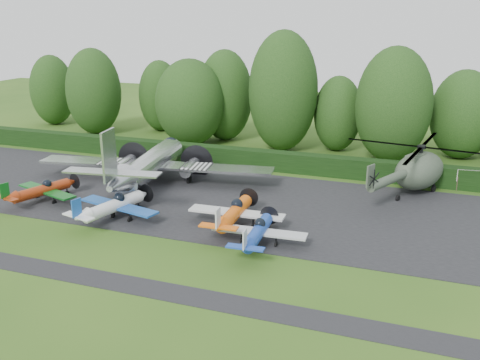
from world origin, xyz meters
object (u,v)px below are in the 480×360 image
(light_plane_blue, at_px, (258,232))
(helicopter, at_px, (419,167))
(transport_plane, at_px, (149,165))
(light_plane_white, at_px, (114,206))
(sign_board, at_px, (477,177))
(light_plane_orange, at_px, (235,213))
(light_plane_red, at_px, (42,190))

(light_plane_blue, distance_m, helicopter, 19.35)
(transport_plane, relative_size, light_plane_white, 2.97)
(transport_plane, height_order, helicopter, transport_plane)
(sign_board, bearing_deg, light_plane_white, -139.07)
(light_plane_white, height_order, light_plane_orange, light_plane_orange)
(transport_plane, distance_m, sign_board, 30.52)
(sign_board, bearing_deg, light_plane_blue, -120.94)
(light_plane_white, height_order, helicopter, helicopter)
(light_plane_blue, relative_size, sign_board, 2.01)
(helicopter, bearing_deg, light_plane_orange, -157.49)
(light_plane_red, distance_m, light_plane_orange, 17.80)
(transport_plane, xyz_separation_m, light_plane_blue, (14.01, -9.68, -0.99))
(sign_board, bearing_deg, light_plane_orange, -130.24)
(transport_plane, distance_m, light_plane_white, 8.90)
(transport_plane, relative_size, helicopter, 1.46)
(light_plane_white, distance_m, light_plane_blue, 12.39)
(light_plane_red, distance_m, helicopter, 33.74)
(light_plane_orange, bearing_deg, helicopter, 48.99)
(transport_plane, bearing_deg, sign_board, 25.30)
(light_plane_red, distance_m, light_plane_blue, 20.70)
(transport_plane, height_order, light_plane_blue, transport_plane)
(light_plane_white, bearing_deg, light_plane_red, 156.50)
(light_plane_orange, bearing_deg, light_plane_white, -167.54)
(light_plane_orange, xyz_separation_m, light_plane_blue, (2.76, -2.72, -0.12))
(light_plane_white, bearing_deg, transport_plane, 87.50)
(light_plane_white, distance_m, sign_board, 32.63)
(light_plane_orange, bearing_deg, light_plane_blue, -42.46)
(light_plane_red, xyz_separation_m, helicopter, (30.68, 13.99, 1.27))
(light_plane_white, relative_size, sign_board, 2.20)
(helicopter, bearing_deg, light_plane_red, -179.79)
(light_plane_red, height_order, sign_board, light_plane_red)
(light_plane_red, bearing_deg, light_plane_white, -27.48)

